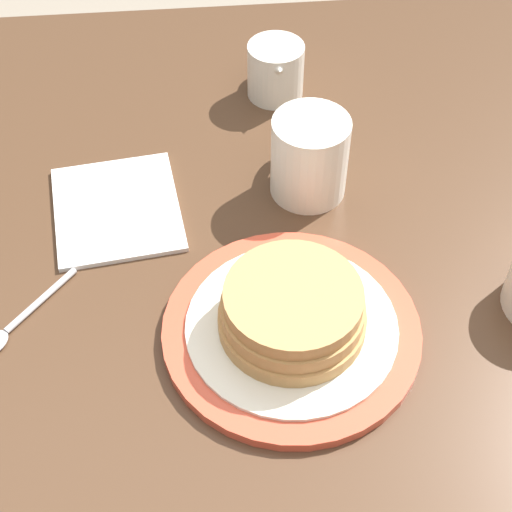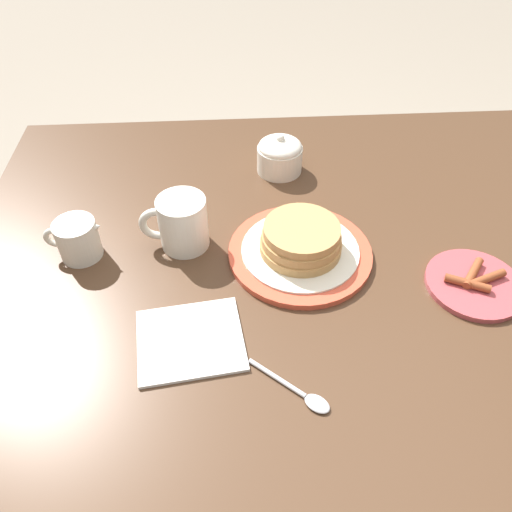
{
  "view_description": "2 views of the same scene",
  "coord_description": "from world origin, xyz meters",
  "px_view_note": "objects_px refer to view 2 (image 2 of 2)",
  "views": [
    {
      "loc": [
        -0.41,
        0.07,
        1.4
      ],
      "look_at": [
        0.12,
        0.02,
        0.79
      ],
      "focal_mm": 55.0,
      "sensor_mm": 36.0,
      "label": 1
    },
    {
      "loc": [
        0.16,
        0.62,
        1.38
      ],
      "look_at": [
        0.12,
        0.02,
        0.79
      ],
      "focal_mm": 35.0,
      "sensor_mm": 36.0,
      "label": 2
    }
  ],
  "objects_px": {
    "pancake_plate": "(301,245)",
    "coffee_mug": "(181,223)",
    "sugar_bowl": "(280,155)",
    "napkin": "(190,340)",
    "spoon": "(301,394)",
    "side_plate_bacon": "(474,283)",
    "creamer_pitcher": "(78,239)"
  },
  "relations": [
    {
      "from": "pancake_plate",
      "to": "sugar_bowl",
      "type": "bearing_deg",
      "value": -87.56
    },
    {
      "from": "creamer_pitcher",
      "to": "sugar_bowl",
      "type": "bearing_deg",
      "value": -147.5
    },
    {
      "from": "coffee_mug",
      "to": "creamer_pitcher",
      "type": "bearing_deg",
      "value": 5.65
    },
    {
      "from": "creamer_pitcher",
      "to": "pancake_plate",
      "type": "bearing_deg",
      "value": 176.04
    },
    {
      "from": "side_plate_bacon",
      "to": "sugar_bowl",
      "type": "xyz_separation_m",
      "value": [
        0.29,
        -0.36,
        0.03
      ]
    },
    {
      "from": "coffee_mug",
      "to": "sugar_bowl",
      "type": "height_order",
      "value": "coffee_mug"
    },
    {
      "from": "pancake_plate",
      "to": "side_plate_bacon",
      "type": "distance_m",
      "value": 0.3
    },
    {
      "from": "pancake_plate",
      "to": "napkin",
      "type": "bearing_deg",
      "value": 42.84
    },
    {
      "from": "coffee_mug",
      "to": "napkin",
      "type": "height_order",
      "value": "coffee_mug"
    },
    {
      "from": "pancake_plate",
      "to": "coffee_mug",
      "type": "relative_size",
      "value": 2.1
    },
    {
      "from": "sugar_bowl",
      "to": "spoon",
      "type": "height_order",
      "value": "sugar_bowl"
    },
    {
      "from": "coffee_mug",
      "to": "creamer_pitcher",
      "type": "xyz_separation_m",
      "value": [
        0.18,
        0.02,
        -0.01
      ]
    },
    {
      "from": "pancake_plate",
      "to": "sugar_bowl",
      "type": "height_order",
      "value": "sugar_bowl"
    },
    {
      "from": "napkin",
      "to": "pancake_plate",
      "type": "bearing_deg",
      "value": -137.16
    },
    {
      "from": "side_plate_bacon",
      "to": "spoon",
      "type": "distance_m",
      "value": 0.37
    },
    {
      "from": "coffee_mug",
      "to": "creamer_pitcher",
      "type": "distance_m",
      "value": 0.18
    },
    {
      "from": "coffee_mug",
      "to": "napkin",
      "type": "xyz_separation_m",
      "value": [
        -0.02,
        0.22,
        -0.05
      ]
    },
    {
      "from": "creamer_pitcher",
      "to": "napkin",
      "type": "relative_size",
      "value": 0.61
    },
    {
      "from": "pancake_plate",
      "to": "spoon",
      "type": "xyz_separation_m",
      "value": [
        0.03,
        0.28,
        -0.02
      ]
    },
    {
      "from": "creamer_pitcher",
      "to": "coffee_mug",
      "type": "bearing_deg",
      "value": -174.35
    },
    {
      "from": "pancake_plate",
      "to": "coffee_mug",
      "type": "xyz_separation_m",
      "value": [
        0.21,
        -0.04,
        0.03
      ]
    },
    {
      "from": "pancake_plate",
      "to": "spoon",
      "type": "height_order",
      "value": "pancake_plate"
    },
    {
      "from": "side_plate_bacon",
      "to": "pancake_plate",
      "type": "bearing_deg",
      "value": -18.01
    },
    {
      "from": "spoon",
      "to": "side_plate_bacon",
      "type": "bearing_deg",
      "value": -149.56
    },
    {
      "from": "napkin",
      "to": "side_plate_bacon",
      "type": "bearing_deg",
      "value": -169.91
    },
    {
      "from": "pancake_plate",
      "to": "napkin",
      "type": "height_order",
      "value": "pancake_plate"
    },
    {
      "from": "pancake_plate",
      "to": "creamer_pitcher",
      "type": "distance_m",
      "value": 0.39
    },
    {
      "from": "sugar_bowl",
      "to": "napkin",
      "type": "relative_size",
      "value": 0.55
    },
    {
      "from": "napkin",
      "to": "spoon",
      "type": "height_order",
      "value": "spoon"
    },
    {
      "from": "side_plate_bacon",
      "to": "coffee_mug",
      "type": "bearing_deg",
      "value": -15.53
    },
    {
      "from": "pancake_plate",
      "to": "side_plate_bacon",
      "type": "height_order",
      "value": "pancake_plate"
    },
    {
      "from": "sugar_bowl",
      "to": "napkin",
      "type": "bearing_deg",
      "value": 68.05
    }
  ]
}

